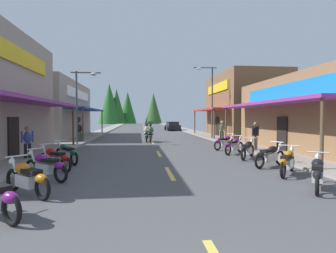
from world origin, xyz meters
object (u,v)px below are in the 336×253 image
at_px(motorcycle_parked_left_1, 27,178).
at_px(pedestrian_waiting, 80,131).
at_px(motorcycle_parked_right_5, 225,142).
at_px(motorcycle_parked_left_3, 55,158).
at_px(motorcycle_parked_right_2, 270,155).
at_px(motorcycle_parked_right_1, 287,161).
at_px(parked_car_curbside, 172,126).
at_px(pedestrian_browsing, 222,129).
at_px(rider_cruising_lead, 150,134).
at_px(motorcycle_parked_right_0, 317,173).
at_px(streetlamp_left, 82,96).
at_px(motorcycle_parked_right_3, 248,149).
at_px(pedestrian_strolling, 255,134).
at_px(motorcycle_parked_right_4, 234,145).
at_px(motorcycle_parked_left_4, 67,153).
at_px(rider_cruising_trailing, 147,134).
at_px(streetlamp_right, 209,93).
at_px(motorcycle_parked_left_2, 46,166).
at_px(pedestrian_by_shop, 27,141).

height_order(motorcycle_parked_left_1, pedestrian_waiting, pedestrian_waiting).
height_order(motorcycle_parked_right_5, motorcycle_parked_left_1, same).
bearing_deg(motorcycle_parked_left_3, motorcycle_parked_right_2, -140.01).
distance_m(motorcycle_parked_right_1, parked_car_curbside, 32.77).
bearing_deg(pedestrian_browsing, rider_cruising_lead, -75.11).
distance_m(motorcycle_parked_right_0, motorcycle_parked_right_5, 9.64).
distance_m(streetlamp_left, pedestrian_browsing, 11.71).
distance_m(motorcycle_parked_right_3, pedestrian_strolling, 3.14).
distance_m(streetlamp_left, motorcycle_parked_left_1, 13.73).
distance_m(motorcycle_parked_right_4, motorcycle_parked_right_5, 2.10).
bearing_deg(motorcycle_parked_left_1, motorcycle_parked_left_4, -45.86).
bearing_deg(rider_cruising_trailing, motorcycle_parked_right_3, -151.45).
distance_m(streetlamp_right, motorcycle_parked_left_2, 18.69).
distance_m(motorcycle_parked_right_2, pedestrian_by_shop, 11.19).
relative_size(motorcycle_parked_right_5, pedestrian_by_shop, 1.12).
bearing_deg(motorcycle_parked_right_1, streetlamp_left, 80.61).
bearing_deg(pedestrian_by_shop, motorcycle_parked_left_3, 3.71).
height_order(motorcycle_parked_right_1, motorcycle_parked_right_3, same).
distance_m(motorcycle_parked_right_5, pedestrian_by_shop, 11.33).
bearing_deg(motorcycle_parked_right_4, motorcycle_parked_right_3, -131.28).
height_order(streetlamp_left, pedestrian_by_shop, streetlamp_left).
xyz_separation_m(motorcycle_parked_right_0, rider_cruising_trailing, (-4.45, 15.68, 0.17)).
height_order(pedestrian_strolling, parked_car_curbside, pedestrian_strolling).
height_order(motorcycle_parked_left_1, pedestrian_strolling, pedestrian_strolling).
bearing_deg(pedestrian_strolling, pedestrian_browsing, -25.63).
relative_size(streetlamp_right, pedestrian_browsing, 3.81).
relative_size(motorcycle_parked_right_1, parked_car_curbside, 0.38).
height_order(motorcycle_parked_right_1, motorcycle_parked_left_2, same).
xyz_separation_m(motorcycle_parked_left_2, parked_car_curbside, (8.31, 32.72, 0.20)).
distance_m(motorcycle_parked_right_0, motorcycle_parked_left_3, 9.14).
relative_size(rider_cruising_lead, rider_cruising_trailing, 1.00).
distance_m(motorcycle_parked_right_0, motorcycle_parked_left_2, 8.41).
height_order(motorcycle_parked_right_0, rider_cruising_lead, rider_cruising_lead).
bearing_deg(motorcycle_parked_right_2, pedestrian_by_shop, 134.23).
height_order(motorcycle_parked_left_2, pedestrian_by_shop, pedestrian_by_shop).
bearing_deg(pedestrian_waiting, motorcycle_parked_right_3, -179.69).
relative_size(motorcycle_parked_left_1, rider_cruising_lead, 0.79).
relative_size(motorcycle_parked_right_4, motorcycle_parked_left_4, 0.95).
xyz_separation_m(motorcycle_parked_right_1, rider_cruising_trailing, (-4.68, 13.71, 0.17)).
bearing_deg(pedestrian_strolling, motorcycle_parked_right_1, 140.18).
relative_size(motorcycle_parked_left_4, pedestrian_strolling, 0.95).
distance_m(streetlamp_left, motorcycle_parked_left_2, 12.00).
bearing_deg(pedestrian_by_shop, pedestrian_waiting, 143.88).
height_order(rider_cruising_lead, parked_car_curbside, rider_cruising_lead).
xyz_separation_m(motorcycle_parked_right_5, pedestrian_waiting, (-10.39, 6.24, 0.48)).
relative_size(streetlamp_left, motorcycle_parked_right_0, 3.05).
distance_m(motorcycle_parked_left_2, pedestrian_strolling, 11.96).
relative_size(motorcycle_parked_right_1, motorcycle_parked_right_3, 0.96).
height_order(motorcycle_parked_right_4, parked_car_curbside, parked_car_curbside).
height_order(motorcycle_parked_right_4, motorcycle_parked_right_5, same).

